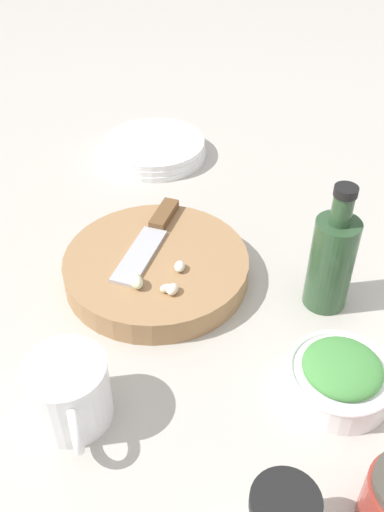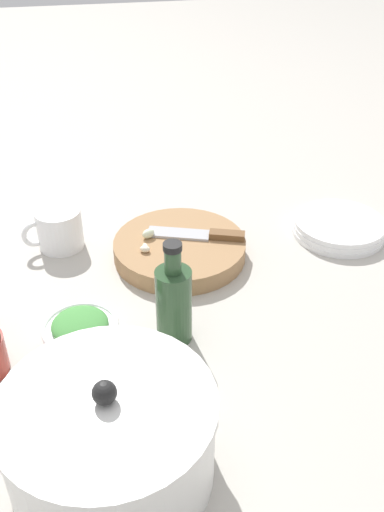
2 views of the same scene
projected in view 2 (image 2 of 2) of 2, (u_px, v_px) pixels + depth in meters
The scene contains 9 objects.
ground_plane at pixel (184, 288), 0.99m from camera, with size 5.00×5.00×0.00m, color #B2ADA3.
cutting_board at pixel (180, 249), 1.06m from camera, with size 0.25×0.25×0.03m.
chef_knife at pixel (202, 234), 1.06m from camera, with size 0.18×0.09×0.01m.
garlic_cloves at pixel (151, 241), 1.04m from camera, with size 0.06×0.07×0.02m.
herb_bowl at pixel (81, 332), 0.86m from camera, with size 0.12×0.12×0.05m.
coffee_mug at pixel (59, 229), 1.08m from camera, with size 0.11×0.09×0.08m.
plate_stack at pixel (339, 227), 1.13m from camera, with size 0.18×0.18×0.03m.
oil_bottle at pixel (174, 302), 0.85m from camera, with size 0.05×0.05×0.17m.
stock_pot at pixel (110, 437), 0.66m from camera, with size 0.25×0.25×0.15m.
Camera 2 is at (0.14, 0.77, 0.61)m, focal length 40.00 mm.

